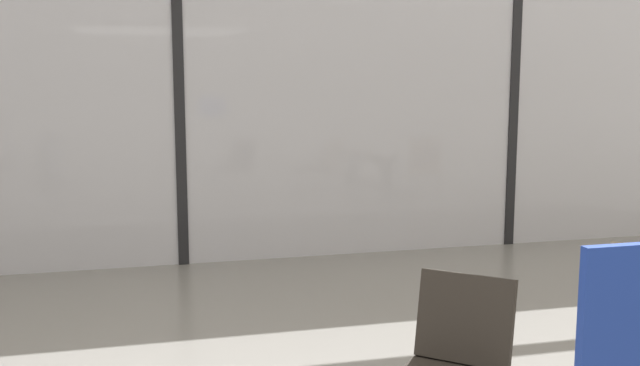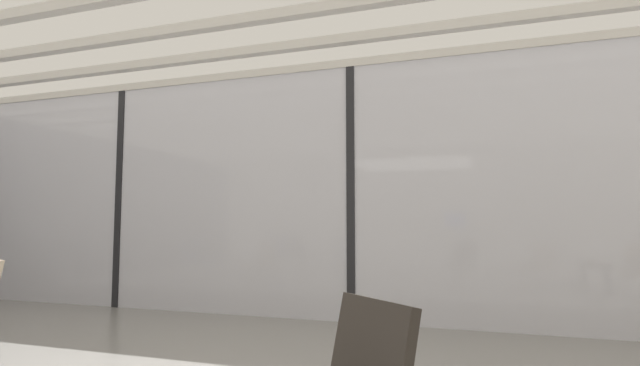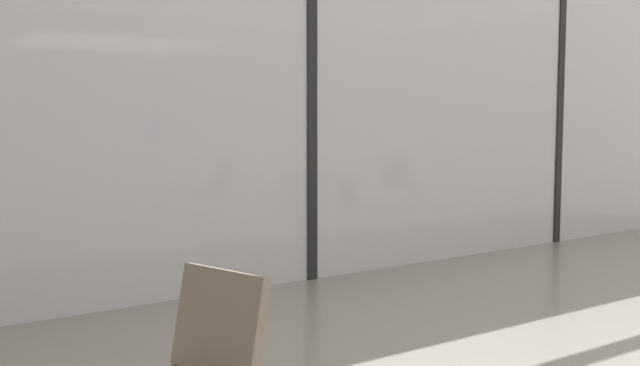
% 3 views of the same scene
% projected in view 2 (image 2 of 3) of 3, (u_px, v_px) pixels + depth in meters
% --- Properties ---
extents(glass_curtain_wall, '(14.00, 0.08, 3.15)m').
position_uv_depth(glass_curtain_wall, '(352.00, 192.00, 6.16)').
color(glass_curtain_wall, silver).
rests_on(glass_curtain_wall, ground).
extents(window_mullion_0, '(0.10, 0.12, 3.15)m').
position_uv_depth(window_mullion_0, '(121.00, 197.00, 7.29)').
color(window_mullion_0, black).
rests_on(window_mullion_0, ground).
extents(window_mullion_1, '(0.10, 0.12, 3.15)m').
position_uv_depth(window_mullion_1, '(352.00, 192.00, 6.16)').
color(window_mullion_1, black).
rests_on(window_mullion_1, ground).
extents(parked_airplane, '(13.40, 3.86, 3.86)m').
position_uv_depth(parked_airplane, '(383.00, 194.00, 12.23)').
color(parked_airplane, silver).
rests_on(parked_airplane, ground).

